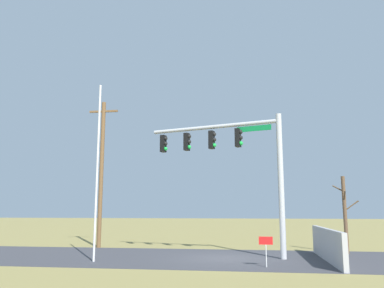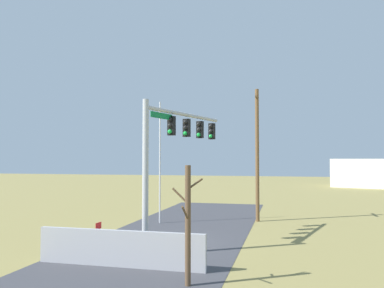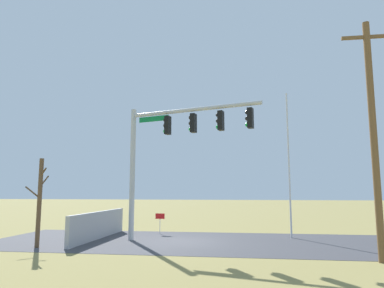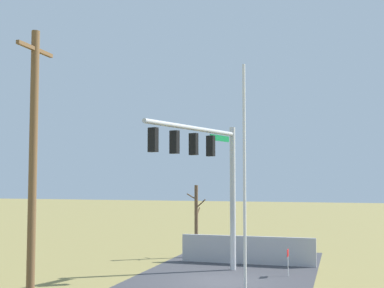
# 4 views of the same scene
# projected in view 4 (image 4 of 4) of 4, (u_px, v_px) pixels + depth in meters

# --- Properties ---
(ground_plane) EXTENTS (160.00, 160.00, 0.00)m
(ground_plane) POSITION_uv_depth(u_px,v_px,m) (220.00, 281.00, 22.42)
(ground_plane) COLOR olive
(sidewalk_corner) EXTENTS (6.00, 6.00, 0.01)m
(sidewalk_corner) POSITION_uv_depth(u_px,v_px,m) (237.00, 267.00, 26.04)
(sidewalk_corner) COLOR #B7B5AD
(sidewalk_corner) RESTS_ON ground_plane
(retaining_fence) EXTENTS (0.20, 7.06, 1.46)m
(retaining_fence) POSITION_uv_depth(u_px,v_px,m) (247.00, 250.00, 26.89)
(retaining_fence) COLOR #A8A8AD
(retaining_fence) RESTS_ON ground_plane
(signal_mast) EXTENTS (6.99, 2.25, 7.02)m
(signal_mast) POSITION_uv_depth(u_px,v_px,m) (209.00, 165.00, 23.51)
(signal_mast) COLOR #B2B5BA
(signal_mast) RESTS_ON ground_plane
(flagpole) EXTENTS (0.10, 0.10, 8.22)m
(flagpole) POSITION_uv_depth(u_px,v_px,m) (245.00, 189.00, 16.63)
(flagpole) COLOR silver
(flagpole) RESTS_ON ground_plane
(utility_pole) EXTENTS (1.90, 0.26, 9.21)m
(utility_pole) POSITION_uv_depth(u_px,v_px,m) (33.00, 168.00, 16.24)
(utility_pole) COLOR brown
(utility_pole) RESTS_ON ground_plane
(bare_tree) EXTENTS (1.27, 1.02, 4.10)m
(bare_tree) POSITION_uv_depth(u_px,v_px,m) (196.00, 220.00, 29.41)
(bare_tree) COLOR brown
(bare_tree) RESTS_ON ground_plane
(open_sign) EXTENTS (0.56, 0.04, 1.22)m
(open_sign) POSITION_uv_depth(u_px,v_px,m) (288.00, 256.00, 23.51)
(open_sign) COLOR silver
(open_sign) RESTS_ON ground_plane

